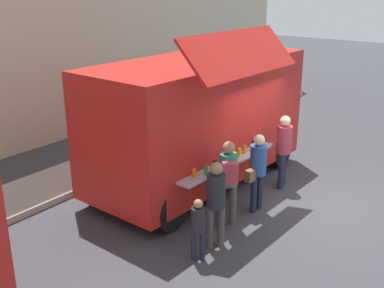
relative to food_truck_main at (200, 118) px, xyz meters
name	(u,v)px	position (x,y,z in m)	size (l,w,h in m)	color
ground_plane	(304,202)	(0.53, -2.52, -1.65)	(60.00, 60.00, 0.00)	#38383D
food_truck_main	(200,118)	(0.00, 0.00, 0.00)	(5.85, 3.19, 3.77)	red
trash_bin	(208,117)	(3.67, 2.32, -1.21)	(0.60, 0.60, 0.89)	#2C6037
customer_front_ordering	(258,167)	(-0.49, -1.86, -0.63)	(0.57, 0.35, 1.72)	#1C2536
customer_mid_with_backpack	(228,175)	(-1.39, -1.71, -0.56)	(0.56, 0.53, 1.78)	#4A453E
customer_rear_waiting	(216,197)	(-2.21, -1.98, -0.64)	(0.34, 0.34, 1.69)	#4A4443
customer_extra_browsing	(284,145)	(0.97, -1.73, -0.59)	(0.36, 0.36, 1.77)	#1E2239
child_near_queue	(198,224)	(-2.77, -1.99, -0.94)	(0.24, 0.24, 1.19)	#1F253A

